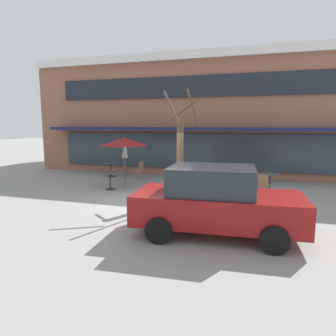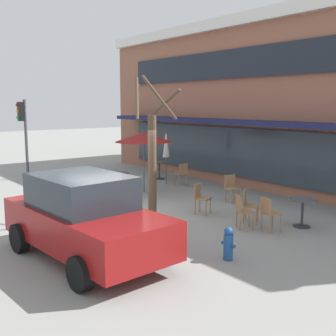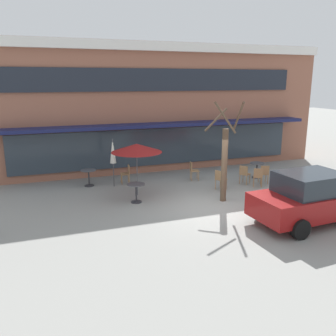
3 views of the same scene
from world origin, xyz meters
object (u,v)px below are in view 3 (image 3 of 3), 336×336
cafe_chair_2 (258,176)px  street_tree (225,159)px  cafe_chair_1 (220,178)px  patio_umbrella_cream_folded (113,151)px  patio_umbrella_green_folded (137,148)px  cafe_chair_4 (264,173)px  cafe_table_near_wall (257,168)px  cafe_chair_5 (244,173)px  cafe_table_streetside (136,190)px  cafe_chair_3 (193,170)px  cafe_table_by_tree (89,175)px  parked_sedan (312,198)px  cafe_chair_0 (127,173)px  fire_hydrant (310,188)px

cafe_chair_2 → street_tree: (-2.36, -1.14, 1.19)m
cafe_chair_1 → patio_umbrella_cream_folded: bearing=154.2°
patio_umbrella_green_folded → cafe_chair_4: (6.00, -0.35, -1.50)m
cafe_table_near_wall → cafe_chair_5: size_ratio=0.85×
cafe_table_streetside → cafe_chair_5: bearing=8.3°
patio_umbrella_green_folded → cafe_table_near_wall: bearing=6.2°
cafe_chair_2 → cafe_chair_3: 3.08m
cafe_table_by_tree → cafe_chair_3: cafe_chair_3 is taller
cafe_table_streetside → patio_umbrella_cream_folded: size_ratio=0.35×
patio_umbrella_cream_folded → street_tree: size_ratio=0.55×
patio_umbrella_cream_folded → parked_sedan: patio_umbrella_cream_folded is taller
cafe_table_streetside → cafe_chair_0: bearing=84.7°
cafe_chair_1 → fire_hydrant: 3.73m
cafe_table_near_wall → street_tree: 4.26m
cafe_table_by_tree → patio_umbrella_cream_folded: bearing=-23.2°
fire_hydrant → cafe_chair_5: bearing=123.2°
cafe_chair_2 → parked_sedan: (-0.66, -4.14, 0.35)m
fire_hydrant → cafe_table_by_tree: bearing=151.5°
cafe_table_streetside → cafe_chair_0: (0.25, 2.73, 0.01)m
cafe_table_by_tree → patio_umbrella_cream_folded: 1.60m
cafe_chair_0 → parked_sedan: (4.80, -6.70, 0.35)m
cafe_chair_5 → cafe_table_near_wall: bearing=33.0°
street_tree → fire_hydrant: (3.66, -0.73, -1.36)m
cafe_table_streetside → street_tree: (3.35, -0.97, 1.20)m
patio_umbrella_cream_folded → cafe_chair_4: size_ratio=2.47×
patio_umbrella_green_folded → cafe_chair_2: patio_umbrella_green_folded is taller
patio_umbrella_green_folded → patio_umbrella_cream_folded: bearing=113.7°
cafe_table_streetside → patio_umbrella_green_folded: size_ratio=0.35×
cafe_table_streetside → street_tree: size_ratio=0.19×
cafe_chair_4 → patio_umbrella_green_folded: bearing=176.7°
patio_umbrella_cream_folded → cafe_chair_4: 7.05m
cafe_chair_0 → cafe_chair_4: 6.41m
cafe_table_near_wall → cafe_table_by_tree: size_ratio=1.00×
cafe_table_streetside → parked_sedan: parked_sedan is taller
cafe_chair_3 → cafe_chair_4: (2.87, -1.68, 0.00)m
cafe_table_by_tree → cafe_chair_1: cafe_chair_1 is taller
patio_umbrella_cream_folded → parked_sedan: bearing=-49.6°
patio_umbrella_cream_folded → cafe_chair_0: patio_umbrella_cream_folded is taller
patio_umbrella_green_folded → cafe_chair_0: (-0.03, 1.85, -1.50)m
patio_umbrella_cream_folded → cafe_chair_0: size_ratio=2.47×
patio_umbrella_green_folded → cafe_chair_5: patio_umbrella_green_folded is taller
patio_umbrella_green_folded → cafe_chair_0: size_ratio=2.47×
cafe_chair_1 → cafe_chair_2: (1.81, -0.20, 0.00)m
cafe_table_by_tree → cafe_chair_1: (5.37, -2.54, 0.01)m
cafe_chair_4 → street_tree: street_tree is taller
cafe_table_near_wall → cafe_chair_1: cafe_chair_1 is taller
cafe_table_streetside → patio_umbrella_cream_folded: (-0.41, 2.45, 1.11)m
cafe_table_by_tree → cafe_chair_0: size_ratio=0.85×
cafe_table_streetside → cafe_chair_5: size_ratio=0.85×
cafe_chair_2 → cafe_chair_4: size_ratio=1.00×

